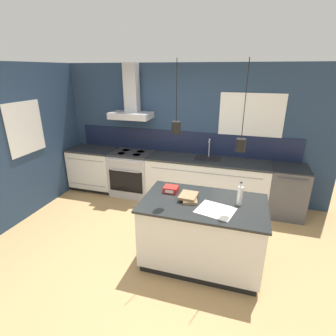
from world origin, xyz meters
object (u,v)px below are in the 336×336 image
object	(u,v)px
oven_range	(132,173)
red_supply_box	(171,189)
dishwasher	(287,191)
bottle_on_island	(240,195)
book_stack	(189,197)

from	to	relation	value
oven_range	red_supply_box	bearing A→B (deg)	-49.65
oven_range	dishwasher	world-z (taller)	same
bottle_on_island	book_stack	bearing A→B (deg)	-175.27
book_stack	red_supply_box	size ratio (longest dim) A/B	1.75
bottle_on_island	book_stack	distance (m)	0.63
oven_range	bottle_on_island	xyz separation A→B (m)	(2.19, -1.60, 0.58)
dishwasher	bottle_on_island	distance (m)	1.88
oven_range	book_stack	xyz separation A→B (m)	(1.57, -1.65, 0.49)
red_supply_box	oven_range	bearing A→B (deg)	130.35
oven_range	book_stack	world-z (taller)	book_stack
oven_range	dishwasher	xyz separation A→B (m)	(2.98, 0.00, 0.00)
bottle_on_island	red_supply_box	bearing A→B (deg)	173.85
dishwasher	red_supply_box	xyz separation A→B (m)	(-1.71, -1.51, 0.49)
dishwasher	book_stack	distance (m)	2.24
dishwasher	book_stack	bearing A→B (deg)	-130.56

